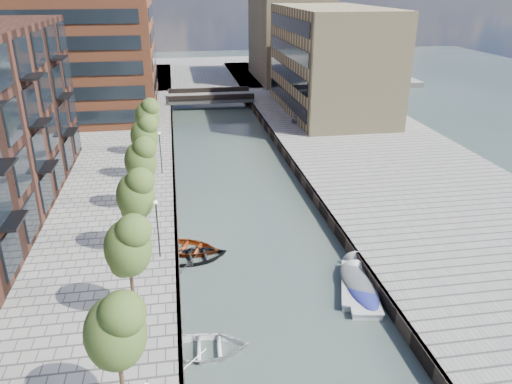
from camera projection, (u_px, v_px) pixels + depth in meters
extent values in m
plane|color=#38473F|center=(236.00, 179.00, 49.46)|extent=(300.00, 300.00, 0.00)
cube|color=gray|center=(389.00, 165.00, 51.67)|extent=(20.00, 140.00, 1.00)
cube|color=#332823|center=(174.00, 177.00, 48.35)|extent=(0.25, 140.00, 1.00)
cube|color=#332823|center=(296.00, 170.00, 50.19)|extent=(0.25, 140.00, 1.00)
cube|color=gray|center=(200.00, 73.00, 103.81)|extent=(80.00, 40.00, 1.00)
cube|color=tan|center=(330.00, 61.00, 68.76)|extent=(12.00, 25.00, 14.00)
cube|color=tan|center=(289.00, 35.00, 92.00)|extent=(12.00, 20.00, 16.00)
cube|color=gray|center=(210.00, 98.00, 78.05)|extent=(13.00, 6.00, 0.60)
cube|color=#332823|center=(212.00, 98.00, 75.27)|extent=(13.00, 0.40, 0.80)
cube|color=#332823|center=(209.00, 90.00, 80.36)|extent=(13.00, 0.40, 0.80)
cylinder|color=#382619|center=(122.00, 382.00, 20.81)|extent=(0.20, 0.20, 3.20)
ellipsoid|color=#2F461A|center=(115.00, 328.00, 19.76)|extent=(2.50, 2.50, 3.25)
cylinder|color=#382619|center=(133.00, 288.00, 27.18)|extent=(0.20, 0.20, 3.20)
ellipsoid|color=#2F461A|center=(128.00, 244.00, 26.12)|extent=(2.50, 2.50, 3.25)
cylinder|color=#382619|center=(139.00, 230.00, 33.54)|extent=(0.20, 0.20, 3.20)
ellipsoid|color=#2F461A|center=(135.00, 193.00, 32.48)|extent=(2.50, 2.50, 3.25)
cylinder|color=#382619|center=(143.00, 190.00, 39.90)|extent=(0.20, 0.20, 3.20)
ellipsoid|color=#2F461A|center=(140.00, 158.00, 38.85)|extent=(2.50, 2.50, 3.25)
cylinder|color=#382619|center=(147.00, 162.00, 46.27)|extent=(0.20, 0.20, 3.20)
ellipsoid|color=#2F461A|center=(144.00, 133.00, 45.21)|extent=(2.50, 2.50, 3.25)
cylinder|color=#382619|center=(149.00, 140.00, 52.63)|extent=(0.20, 0.20, 3.20)
ellipsoid|color=#2F461A|center=(147.00, 115.00, 51.57)|extent=(2.50, 2.50, 3.25)
cylinder|color=black|center=(158.00, 230.00, 32.67)|extent=(0.10, 0.10, 4.00)
sphere|color=#FFF2CC|center=(156.00, 202.00, 31.89)|extent=(0.24, 0.24, 0.24)
cylinder|color=black|center=(161.00, 154.00, 47.22)|extent=(0.10, 0.10, 4.00)
sphere|color=#FFF2CC|center=(159.00, 133.00, 46.44)|extent=(0.24, 0.24, 0.24)
imported|color=maroon|center=(187.00, 251.00, 36.10)|extent=(5.79, 5.01, 1.00)
imported|color=white|center=(205.00, 352.00, 26.24)|extent=(4.94, 3.62, 1.00)
imported|color=black|center=(195.00, 260.00, 34.99)|extent=(5.13, 3.98, 0.98)
cube|color=white|center=(363.00, 295.00, 31.02)|extent=(2.55, 4.62, 0.62)
cube|color=white|center=(363.00, 290.00, 30.90)|extent=(2.64, 4.73, 0.10)
cone|color=white|center=(358.00, 275.00, 33.02)|extent=(1.77, 1.19, 1.62)
ellipsoid|color=slate|center=(363.00, 289.00, 30.88)|extent=(2.37, 4.23, 0.53)
cube|color=silver|center=(361.00, 296.00, 30.88)|extent=(2.56, 4.97, 0.67)
cube|color=silver|center=(361.00, 291.00, 30.74)|extent=(2.66, 5.08, 0.10)
cone|color=silver|center=(354.00, 275.00, 33.04)|extent=(1.89, 1.22, 1.75)
ellipsoid|color=navy|center=(361.00, 290.00, 30.72)|extent=(2.39, 4.55, 0.58)
cube|color=#BAB9B8|center=(357.00, 288.00, 31.64)|extent=(3.38, 5.42, 0.72)
cube|color=#BAB9B8|center=(357.00, 283.00, 31.49)|extent=(3.49, 5.55, 0.11)
cone|color=#BAB9B8|center=(356.00, 267.00, 33.94)|extent=(2.10, 1.53, 1.88)
ellipsoid|color=#4D5154|center=(357.00, 282.00, 31.47)|extent=(3.13, 4.96, 0.62)
imported|color=#979A9C|center=(299.00, 116.00, 65.99)|extent=(2.71, 3.80, 1.20)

